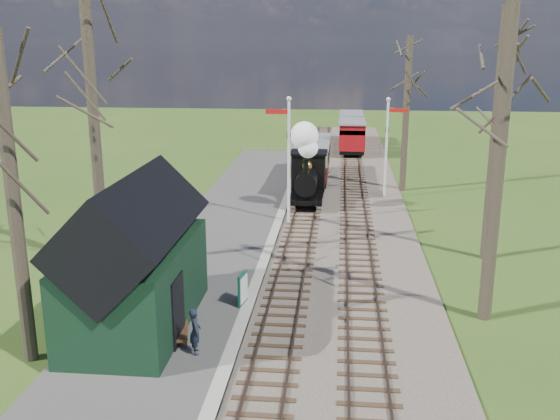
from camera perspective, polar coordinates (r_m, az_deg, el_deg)
The scene contains 19 objects.
ground at distance 15.81m, azimuth -1.70°, elevation -18.03°, with size 140.00×140.00×0.00m, color #34571B.
distant_hills at distance 81.39m, azimuth 5.10°, elevation -2.74°, with size 114.40×48.00×22.02m.
ballast_bed at distance 36.16m, azimuth 4.75°, elevation 1.31°, with size 8.00×60.00×0.10m, color brown.
track_near at distance 36.19m, azimuth 2.69°, elevation 1.44°, with size 1.60×60.00×0.15m.
track_far at distance 36.16m, azimuth 6.81°, elevation 1.33°, with size 1.60×60.00×0.15m.
platform at distance 28.92m, azimuth -5.09°, elevation -2.14°, with size 5.00×44.00×0.20m, color #474442.
coping_strip at distance 28.59m, azimuth -0.55°, elevation -2.27°, with size 0.40×44.00×0.21m, color #B2AD9E.
station_shed at distance 19.24m, azimuth -13.06°, elevation -4.65°, with size 3.25×6.30×4.78m.
semaphore_near at distance 29.66m, azimuth 0.68°, elevation 5.36°, with size 1.22×0.24×6.22m.
semaphore_far at distance 35.62m, azimuth 9.84°, elevation 6.34°, with size 1.22×0.24×5.72m.
bare_trees at distance 23.48m, azimuth 4.59°, elevation 6.65°, with size 15.51×22.39×12.00m.
fence_line at distance 49.81m, azimuth 3.89°, elevation 5.72°, with size 12.60×0.08×1.00m.
locomotive at distance 33.50m, azimuth 2.51°, elevation 3.85°, with size 1.83×4.28×4.59m.
coach at distance 39.56m, azimuth 3.00°, elevation 4.75°, with size 2.14×7.34×2.25m.
red_carriage_a at distance 49.84m, azimuth 6.58°, elevation 6.76°, with size 2.06×5.09×2.17m.
red_carriage_b at distance 55.29m, azimuth 6.51°, elevation 7.58°, with size 2.06×5.09×2.17m.
sign_board at distance 20.84m, azimuth -3.41°, elevation -7.20°, with size 0.23×0.74×1.08m.
bench at distance 18.82m, azimuth -9.44°, elevation -10.40°, with size 0.77×1.56×0.86m.
person at distance 17.82m, azimuth -7.76°, elevation -10.93°, with size 0.48×0.32×1.33m, color #1A212F.
Camera 1 is at (1.74, -13.13, 8.64)m, focal length 40.00 mm.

